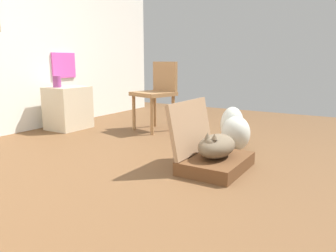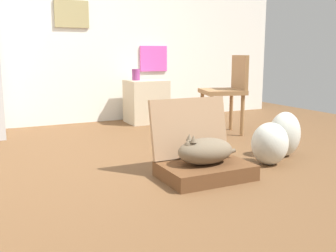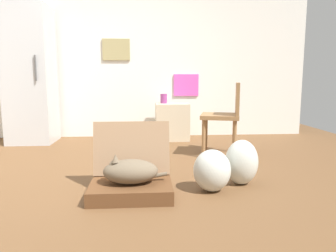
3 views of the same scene
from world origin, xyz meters
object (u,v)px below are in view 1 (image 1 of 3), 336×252
Objects in this scene: side_table at (68,108)px; chair at (157,91)px; plastic_bag_clear at (232,125)px; suitcase_base at (216,163)px; cat at (216,146)px; plastic_bag_white at (236,133)px; vase_tall at (57,82)px.

side_table is 0.63× the size of chair.
plastic_bag_clear is at bearing -78.58° from side_table.
plastic_bag_clear is at bearing 13.36° from suitcase_base.
cat is at bearing -102.83° from side_table.
cat is 1.45× the size of plastic_bag_white.
suitcase_base is 1.16× the size of side_table.
chair reaches higher than plastic_bag_white.
side_table is 3.84× the size of vase_tall.
side_table is (-0.44, 2.18, 0.08)m from plastic_bag_clear.
suitcase_base is 2.55m from vase_tall.
plastic_bag_white is at bearing -3.69° from chair.
chair is (1.12, 1.33, 0.30)m from cat.
side_table is at bearing 77.32° from suitcase_base.
vase_tall reaches higher than suitcase_base.
side_table reaches higher than cat.
plastic_bag_white is (0.68, 0.08, 0.12)m from suitcase_base.
cat is 0.58× the size of chair.
suitcase_base is at bearing -2.99° from cat.
vase_tall is 1.32m from chair.
plastic_bag_clear is (0.99, 0.23, -0.01)m from cat.
side_table is 0.38m from vase_tall.
chair is (0.70, -1.11, -0.13)m from vase_tall.
chair is at bearing 83.29° from plastic_bag_clear.
plastic_bag_clear is 2.22m from side_table.
chair is (1.11, 1.33, 0.46)m from suitcase_base.
cat is 2.47m from side_table.
chair is at bearing 50.20° from suitcase_base.
chair is (0.13, 1.10, 0.31)m from plastic_bag_clear.
suitcase_base is at bearing -173.42° from plastic_bag_white.
vase_tall reaches higher than side_table.
cat is 3.50× the size of vase_tall.
vase_tall is (-0.57, 2.21, 0.44)m from plastic_bag_clear.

